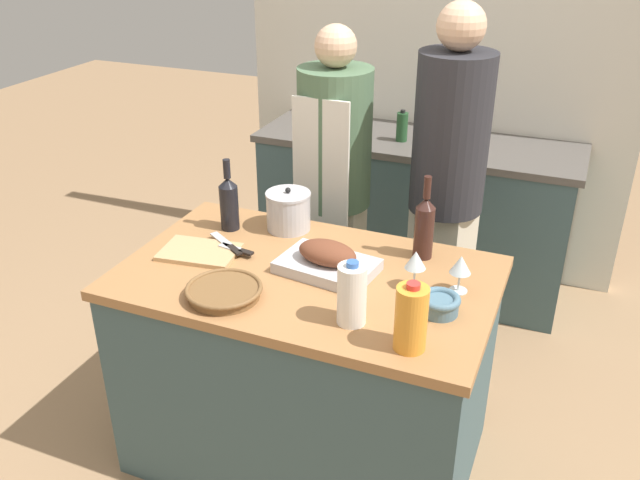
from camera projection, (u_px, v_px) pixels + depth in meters
The scene contains 22 objects.
ground_plane at pixel (309, 449), 2.98m from camera, with size 12.00×12.00×0.00m, color #9E7A56.
kitchen_island at pixel (308, 368), 2.77m from camera, with size 1.42×0.87×0.90m.
back_counter at pixel (413, 212), 4.09m from camera, with size 1.85×0.60×0.92m.
back_wall at pixel (437, 65), 4.00m from camera, with size 2.35×0.10×2.55m.
roasting_pan at pixel (327, 260), 2.56m from camera, with size 0.39×0.28×0.12m.
wicker_basket at pixel (224, 291), 2.41m from camera, with size 0.28×0.28×0.04m.
cutting_board at pixel (200, 252), 2.70m from camera, with size 0.33×0.24×0.02m.
stock_pot at pixel (288, 211), 2.87m from camera, with size 0.19×0.19×0.19m.
mixing_bowl at pixel (439, 303), 2.31m from camera, with size 0.14×0.14×0.07m.
juice_jug at pixel (411, 318), 2.10m from camera, with size 0.10×0.10×0.24m.
milk_jug at pixel (352, 294), 2.23m from camera, with size 0.10×0.10×0.23m.
wine_bottle_green at pixel (229, 202), 2.86m from camera, with size 0.08×0.08×0.31m.
wine_bottle_dark at pixel (424, 226), 2.63m from camera, with size 0.08×0.08×0.34m.
wine_glass_left at pixel (461, 266), 2.41m from camera, with size 0.08×0.08×0.14m.
wine_glass_right at pixel (416, 261), 2.43m from camera, with size 0.08×0.08×0.15m.
knife_chef at pixel (227, 244), 2.74m from camera, with size 0.21×0.15×0.01m.
knife_paring at pixel (237, 250), 2.69m from camera, with size 0.16×0.05×0.01m.
condiment_bottle_tall at pixel (402, 127), 3.82m from camera, with size 0.06×0.06×0.18m.
condiment_bottle_short at pixel (354, 131), 3.83m from camera, with size 0.06×0.06×0.14m.
condiment_bottle_extra at pixel (470, 134), 3.76m from camera, with size 0.06×0.06×0.14m.
person_cook_aproned at pixel (334, 181), 3.32m from camera, with size 0.36×0.36×1.67m.
person_cook_guest at pixel (447, 181), 3.11m from camera, with size 0.34×0.34×1.80m.
Camera 1 is at (0.90, -2.04, 2.18)m, focal length 38.00 mm.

